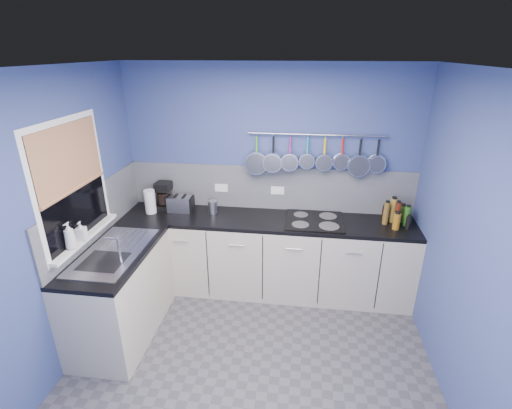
% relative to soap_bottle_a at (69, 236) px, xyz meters
% --- Properties ---
extents(floor, '(3.20, 3.00, 0.02)m').
position_rel_soap_bottle_a_xyz_m(floor, '(1.53, -0.07, -1.18)').
color(floor, '#47474C').
rests_on(floor, ground).
extents(ceiling, '(3.20, 3.00, 0.02)m').
position_rel_soap_bottle_a_xyz_m(ceiling, '(1.53, -0.07, 1.34)').
color(ceiling, white).
rests_on(ceiling, ground).
extents(wall_back, '(3.20, 0.02, 2.50)m').
position_rel_soap_bottle_a_xyz_m(wall_back, '(1.53, 1.44, 0.08)').
color(wall_back, navy).
rests_on(wall_back, ground).
extents(wall_left, '(0.02, 3.00, 2.50)m').
position_rel_soap_bottle_a_xyz_m(wall_left, '(-0.08, -0.07, 0.08)').
color(wall_left, navy).
rests_on(wall_left, ground).
extents(wall_right, '(0.02, 3.00, 2.50)m').
position_rel_soap_bottle_a_xyz_m(wall_right, '(3.14, -0.07, 0.08)').
color(wall_right, navy).
rests_on(wall_right, ground).
extents(backsplash_back, '(3.20, 0.02, 0.50)m').
position_rel_soap_bottle_a_xyz_m(backsplash_back, '(1.53, 1.42, -0.02)').
color(backsplash_back, gray).
rests_on(backsplash_back, wall_back).
extents(backsplash_left, '(0.02, 1.80, 0.50)m').
position_rel_soap_bottle_a_xyz_m(backsplash_left, '(-0.06, 0.53, -0.02)').
color(backsplash_left, gray).
rests_on(backsplash_left, wall_left).
extents(cabinet_run_back, '(3.20, 0.60, 0.86)m').
position_rel_soap_bottle_a_xyz_m(cabinet_run_back, '(1.53, 1.13, -0.74)').
color(cabinet_run_back, '#B9AF9B').
rests_on(cabinet_run_back, ground).
extents(worktop_back, '(3.20, 0.60, 0.04)m').
position_rel_soap_bottle_a_xyz_m(worktop_back, '(1.53, 1.13, -0.29)').
color(worktop_back, black).
rests_on(worktop_back, cabinet_run_back).
extents(cabinet_run_left, '(0.60, 1.20, 0.86)m').
position_rel_soap_bottle_a_xyz_m(cabinet_run_left, '(0.23, 0.23, -0.74)').
color(cabinet_run_left, '#B9AF9B').
rests_on(cabinet_run_left, ground).
extents(worktop_left, '(0.60, 1.20, 0.04)m').
position_rel_soap_bottle_a_xyz_m(worktop_left, '(0.23, 0.23, -0.29)').
color(worktop_left, black).
rests_on(worktop_left, cabinet_run_left).
extents(window_frame, '(0.01, 1.00, 1.10)m').
position_rel_soap_bottle_a_xyz_m(window_frame, '(-0.05, 0.23, 0.38)').
color(window_frame, white).
rests_on(window_frame, wall_left).
extents(window_glass, '(0.01, 0.90, 1.00)m').
position_rel_soap_bottle_a_xyz_m(window_glass, '(-0.04, 0.23, 0.38)').
color(window_glass, black).
rests_on(window_glass, wall_left).
extents(bamboo_blind, '(0.01, 0.90, 0.55)m').
position_rel_soap_bottle_a_xyz_m(bamboo_blind, '(-0.03, 0.23, 0.61)').
color(bamboo_blind, '#BB7B4A').
rests_on(bamboo_blind, wall_left).
extents(window_sill, '(0.10, 0.98, 0.03)m').
position_rel_soap_bottle_a_xyz_m(window_sill, '(-0.02, 0.23, -0.13)').
color(window_sill, white).
rests_on(window_sill, wall_left).
extents(sink_unit, '(0.50, 0.95, 0.01)m').
position_rel_soap_bottle_a_xyz_m(sink_unit, '(0.23, 0.23, -0.27)').
color(sink_unit, silver).
rests_on(sink_unit, worktop_left).
extents(mixer_tap, '(0.12, 0.08, 0.26)m').
position_rel_soap_bottle_a_xyz_m(mixer_tap, '(0.39, 0.05, -0.14)').
color(mixer_tap, silver).
rests_on(mixer_tap, worktop_left).
extents(socket_left, '(0.15, 0.01, 0.09)m').
position_rel_soap_bottle_a_xyz_m(socket_left, '(0.98, 1.41, -0.04)').
color(socket_left, white).
rests_on(socket_left, backsplash_back).
extents(socket_right, '(0.15, 0.01, 0.09)m').
position_rel_soap_bottle_a_xyz_m(socket_right, '(1.63, 1.41, -0.04)').
color(socket_right, white).
rests_on(socket_right, backsplash_back).
extents(pot_rail, '(1.45, 0.02, 0.02)m').
position_rel_soap_bottle_a_xyz_m(pot_rail, '(2.03, 1.38, 0.61)').
color(pot_rail, silver).
rests_on(pot_rail, wall_back).
extents(soap_bottle_a, '(0.10, 0.10, 0.24)m').
position_rel_soap_bottle_a_xyz_m(soap_bottle_a, '(0.00, 0.00, 0.00)').
color(soap_bottle_a, white).
rests_on(soap_bottle_a, window_sill).
extents(soap_bottle_b, '(0.09, 0.09, 0.17)m').
position_rel_soap_bottle_a_xyz_m(soap_bottle_b, '(0.00, 0.16, -0.03)').
color(soap_bottle_b, white).
rests_on(soap_bottle_b, window_sill).
extents(paper_towel, '(0.13, 0.13, 0.27)m').
position_rel_soap_bottle_a_xyz_m(paper_towel, '(0.23, 1.12, -0.14)').
color(paper_towel, white).
rests_on(paper_towel, worktop_back).
extents(coffee_maker, '(0.19, 0.20, 0.31)m').
position_rel_soap_bottle_a_xyz_m(coffee_maker, '(0.34, 1.26, -0.11)').
color(coffee_maker, black).
rests_on(coffee_maker, worktop_back).
extents(toaster, '(0.27, 0.16, 0.18)m').
position_rel_soap_bottle_a_xyz_m(toaster, '(0.54, 1.22, -0.18)').
color(toaster, silver).
rests_on(toaster, worktop_back).
extents(canister, '(0.10, 0.10, 0.14)m').
position_rel_soap_bottle_a_xyz_m(canister, '(0.92, 1.21, -0.20)').
color(canister, silver).
rests_on(canister, worktop_back).
extents(hob, '(0.61, 0.54, 0.01)m').
position_rel_soap_bottle_a_xyz_m(hob, '(2.05, 1.14, -0.26)').
color(hob, black).
rests_on(hob, worktop_back).
extents(pan_0, '(0.26, 0.09, 0.45)m').
position_rel_soap_bottle_a_xyz_m(pan_0, '(1.40, 1.37, 0.39)').
color(pan_0, silver).
rests_on(pan_0, pot_rail).
extents(pan_1, '(0.21, 0.13, 0.40)m').
position_rel_soap_bottle_a_xyz_m(pan_1, '(1.58, 1.37, 0.41)').
color(pan_1, silver).
rests_on(pan_1, pot_rail).
extents(pan_2, '(0.19, 0.11, 0.38)m').
position_rel_soap_bottle_a_xyz_m(pan_2, '(1.76, 1.37, 0.42)').
color(pan_2, silver).
rests_on(pan_2, pot_rail).
extents(pan_3, '(0.17, 0.09, 0.36)m').
position_rel_soap_bottle_a_xyz_m(pan_3, '(1.94, 1.37, 0.43)').
color(pan_3, silver).
rests_on(pan_3, pot_rail).
extents(pan_4, '(0.18, 0.09, 0.37)m').
position_rel_soap_bottle_a_xyz_m(pan_4, '(2.12, 1.37, 0.42)').
color(pan_4, silver).
rests_on(pan_4, pot_rail).
extents(pan_5, '(0.18, 0.06, 0.37)m').
position_rel_soap_bottle_a_xyz_m(pan_5, '(2.30, 1.37, 0.43)').
color(pan_5, silver).
rests_on(pan_5, pot_rail).
extents(pan_6, '(0.24, 0.07, 0.43)m').
position_rel_soap_bottle_a_xyz_m(pan_6, '(2.48, 1.37, 0.40)').
color(pan_6, silver).
rests_on(pan_6, pot_rail).
extents(pan_7, '(0.19, 0.07, 0.38)m').
position_rel_soap_bottle_a_xyz_m(pan_7, '(2.67, 1.37, 0.42)').
color(pan_7, silver).
rests_on(pan_7, pot_rail).
extents(condiment_0, '(0.07, 0.07, 0.18)m').
position_rel_soap_bottle_a_xyz_m(condiment_0, '(2.97, 1.25, -0.18)').
color(condiment_0, '#3F721E').
rests_on(condiment_0, worktop_back).
extents(condiment_1, '(0.07, 0.07, 0.26)m').
position_rel_soap_bottle_a_xyz_m(condiment_1, '(2.87, 1.24, -0.14)').
color(condiment_1, olive).
rests_on(condiment_1, worktop_back).
extents(condiment_2, '(0.07, 0.07, 0.18)m').
position_rel_soap_bottle_a_xyz_m(condiment_2, '(2.80, 1.25, -0.18)').
color(condiment_2, black).
rests_on(condiment_2, worktop_back).
extents(condiment_3, '(0.06, 0.06, 0.21)m').
position_rel_soap_bottle_a_xyz_m(condiment_3, '(3.00, 1.16, -0.16)').
color(condiment_3, '#265919').
rests_on(condiment_3, worktop_back).
extents(condiment_4, '(0.06, 0.06, 0.25)m').
position_rel_soap_bottle_a_xyz_m(condiment_4, '(2.90, 1.15, -0.14)').
color(condiment_4, '#4C190C').
rests_on(condiment_4, worktop_back).
extents(condiment_5, '(0.06, 0.06, 0.24)m').
position_rel_soap_bottle_a_xyz_m(condiment_5, '(2.79, 1.17, -0.15)').
color(condiment_5, brown).
rests_on(condiment_5, worktop_back).
extents(condiment_6, '(0.05, 0.05, 0.14)m').
position_rel_soap_bottle_a_xyz_m(condiment_6, '(3.00, 1.07, -0.20)').
color(condiment_6, black).
rests_on(condiment_6, worktop_back).
extents(condiment_7, '(0.07, 0.07, 0.17)m').
position_rel_soap_bottle_a_xyz_m(condiment_7, '(2.88, 1.06, -0.18)').
color(condiment_7, '#8C5914').
rests_on(condiment_7, worktop_back).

